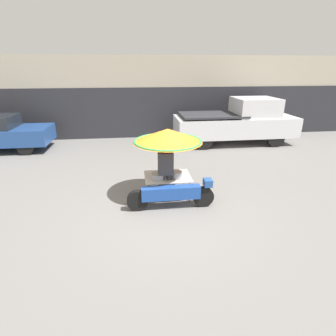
% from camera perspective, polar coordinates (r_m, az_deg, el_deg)
% --- Properties ---
extents(ground_plane, '(36.00, 36.00, 0.00)m').
position_cam_1_polar(ground_plane, '(6.59, -0.02, -8.96)').
color(ground_plane, slate).
extents(shopfront_building, '(28.00, 2.06, 3.83)m').
position_cam_1_polar(shopfront_building, '(14.06, -4.41, 15.37)').
color(shopfront_building, '#B2A893').
rests_on(shopfront_building, ground).
extents(vendor_motorcycle_cart, '(2.17, 1.75, 1.88)m').
position_cam_1_polar(vendor_motorcycle_cart, '(6.58, 0.06, 4.63)').
color(vendor_motorcycle_cart, black).
rests_on(vendor_motorcycle_cart, ground).
extents(vendor_person, '(0.38, 0.22, 1.54)m').
position_cam_1_polar(vendor_person, '(6.63, -0.53, -0.56)').
color(vendor_person, '#2D2D33').
rests_on(vendor_person, ground).
extents(pickup_truck, '(5.39, 1.87, 2.03)m').
position_cam_1_polar(pickup_truck, '(12.45, 14.98, 9.65)').
color(pickup_truck, black).
rests_on(pickup_truck, ground).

